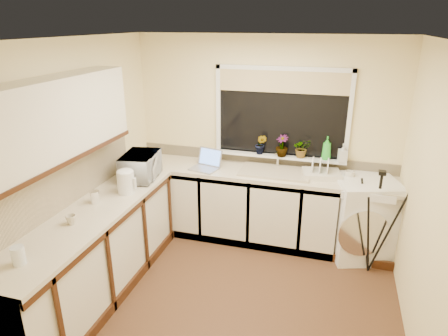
% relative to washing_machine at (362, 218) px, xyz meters
% --- Properties ---
extents(floor, '(3.20, 3.20, 0.00)m').
position_rel_washing_machine_xyz_m(floor, '(-1.23, -1.19, -0.47)').
color(floor, '#543521').
rests_on(floor, ground).
extents(ceiling, '(3.20, 3.20, 0.00)m').
position_rel_washing_machine_xyz_m(ceiling, '(-1.23, -1.19, 1.98)').
color(ceiling, white).
rests_on(ceiling, ground).
extents(wall_back, '(3.20, 0.00, 3.20)m').
position_rel_washing_machine_xyz_m(wall_back, '(-1.23, 0.31, 0.76)').
color(wall_back, '#F9E4A6').
rests_on(wall_back, ground).
extents(wall_front, '(3.20, 0.00, 3.20)m').
position_rel_washing_machine_xyz_m(wall_front, '(-1.23, -2.69, 0.76)').
color(wall_front, '#F9E4A6').
rests_on(wall_front, ground).
extents(wall_left, '(0.00, 3.00, 3.00)m').
position_rel_washing_machine_xyz_m(wall_left, '(-2.83, -1.19, 0.76)').
color(wall_left, '#F9E4A6').
rests_on(wall_left, ground).
extents(wall_right, '(0.00, 3.00, 3.00)m').
position_rel_washing_machine_xyz_m(wall_right, '(0.37, -1.19, 0.76)').
color(wall_right, '#F9E4A6').
rests_on(wall_right, ground).
extents(base_cabinet_back, '(2.55, 0.60, 0.86)m').
position_rel_washing_machine_xyz_m(base_cabinet_back, '(-1.55, 0.01, -0.04)').
color(base_cabinet_back, silver).
rests_on(base_cabinet_back, floor).
extents(base_cabinet_left, '(0.54, 2.40, 0.86)m').
position_rel_washing_machine_xyz_m(base_cabinet_left, '(-2.53, -1.49, -0.04)').
color(base_cabinet_left, silver).
rests_on(base_cabinet_left, floor).
extents(worktop_back, '(3.20, 0.60, 0.04)m').
position_rel_washing_machine_xyz_m(worktop_back, '(-1.23, 0.01, 0.41)').
color(worktop_back, beige).
rests_on(worktop_back, base_cabinet_back).
extents(worktop_left, '(0.60, 2.40, 0.04)m').
position_rel_washing_machine_xyz_m(worktop_left, '(-2.53, -1.49, 0.41)').
color(worktop_left, beige).
rests_on(worktop_left, base_cabinet_left).
extents(upper_cabinet, '(0.28, 1.90, 0.70)m').
position_rel_washing_machine_xyz_m(upper_cabinet, '(-2.67, -1.64, 1.33)').
color(upper_cabinet, silver).
rests_on(upper_cabinet, wall_left).
extents(splashback_left, '(0.02, 2.40, 0.45)m').
position_rel_washing_machine_xyz_m(splashback_left, '(-2.82, -1.49, 0.66)').
color(splashback_left, beige).
rests_on(splashback_left, wall_left).
extents(splashback_back, '(3.20, 0.02, 0.14)m').
position_rel_washing_machine_xyz_m(splashback_back, '(-1.23, 0.30, 0.50)').
color(splashback_back, beige).
rests_on(splashback_back, wall_back).
extents(window_glass, '(1.50, 0.02, 1.00)m').
position_rel_washing_machine_xyz_m(window_glass, '(-1.03, 0.30, 1.08)').
color(window_glass, black).
rests_on(window_glass, wall_back).
extents(window_blind, '(1.50, 0.02, 0.25)m').
position_rel_washing_machine_xyz_m(window_blind, '(-1.03, 0.27, 1.46)').
color(window_blind, tan).
rests_on(window_blind, wall_back).
extents(windowsill, '(1.60, 0.14, 0.03)m').
position_rel_washing_machine_xyz_m(windowsill, '(-1.03, 0.24, 0.57)').
color(windowsill, white).
rests_on(windowsill, wall_back).
extents(sink, '(0.82, 0.46, 0.03)m').
position_rel_washing_machine_xyz_m(sink, '(-1.03, 0.01, 0.45)').
color(sink, tan).
rests_on(sink, worktop_back).
extents(faucet, '(0.03, 0.03, 0.24)m').
position_rel_washing_machine_xyz_m(faucet, '(-1.03, 0.19, 0.55)').
color(faucet, silver).
rests_on(faucet, worktop_back).
extents(washing_machine, '(0.82, 0.81, 0.93)m').
position_rel_washing_machine_xyz_m(washing_machine, '(0.00, 0.00, 0.00)').
color(washing_machine, white).
rests_on(washing_machine, floor).
extents(laptop, '(0.38, 0.37, 0.23)m').
position_rel_washing_machine_xyz_m(laptop, '(-1.86, -0.06, 0.50)').
color(laptop, '#9A9AA1').
rests_on(laptop, worktop_back).
extents(kettle, '(0.18, 0.18, 0.23)m').
position_rel_washing_machine_xyz_m(kettle, '(-2.42, -0.99, 0.55)').
color(kettle, white).
rests_on(kettle, worktop_left).
extents(dish_rack, '(0.47, 0.39, 0.06)m').
position_rel_washing_machine_xyz_m(dish_rack, '(-0.50, 0.04, 0.47)').
color(dish_rack, beige).
rests_on(dish_rack, worktop_back).
extents(tripod, '(0.63, 0.63, 1.18)m').
position_rel_washing_machine_xyz_m(tripod, '(0.10, -0.35, 0.12)').
color(tripod, black).
rests_on(tripod, floor).
extents(glass_jug, '(0.10, 0.10, 0.14)m').
position_rel_washing_machine_xyz_m(glass_jug, '(-2.54, -2.36, 0.51)').
color(glass_jug, white).
rests_on(glass_jug, worktop_left).
extents(steel_jar, '(0.09, 0.09, 0.12)m').
position_rel_washing_machine_xyz_m(steel_jar, '(-2.60, -1.29, 0.50)').
color(steel_jar, white).
rests_on(steel_jar, worktop_left).
extents(microwave, '(0.43, 0.57, 0.29)m').
position_rel_washing_machine_xyz_m(microwave, '(-2.47, -0.57, 0.58)').
color(microwave, white).
rests_on(microwave, worktop_left).
extents(plant_b, '(0.15, 0.13, 0.25)m').
position_rel_washing_machine_xyz_m(plant_b, '(-1.25, 0.21, 0.71)').
color(plant_b, '#999999').
rests_on(plant_b, windowsill).
extents(plant_c, '(0.19, 0.19, 0.26)m').
position_rel_washing_machine_xyz_m(plant_c, '(-0.99, 0.20, 0.72)').
color(plant_c, '#999999').
rests_on(plant_c, windowsill).
extents(plant_d, '(0.25, 0.23, 0.23)m').
position_rel_washing_machine_xyz_m(plant_d, '(-0.76, 0.23, 0.70)').
color(plant_d, '#999999').
rests_on(plant_d, windowsill).
extents(soap_bottle_green, '(0.11, 0.11, 0.28)m').
position_rel_washing_machine_xyz_m(soap_bottle_green, '(-0.47, 0.24, 0.72)').
color(soap_bottle_green, green).
rests_on(soap_bottle_green, windowsill).
extents(soap_bottle_clear, '(0.11, 0.12, 0.21)m').
position_rel_washing_machine_xyz_m(soap_bottle_clear, '(-0.29, 0.21, 0.69)').
color(soap_bottle_clear, '#999999').
rests_on(soap_bottle_clear, windowsill).
extents(cup_back, '(0.12, 0.12, 0.09)m').
position_rel_washing_machine_xyz_m(cup_back, '(-0.19, 0.08, 0.48)').
color(cup_back, silver).
rests_on(cup_back, worktop_back).
extents(cup_left, '(0.10, 0.10, 0.08)m').
position_rel_washing_machine_xyz_m(cup_left, '(-2.55, -1.73, 0.48)').
color(cup_left, '#C1B69F').
rests_on(cup_left, worktop_left).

